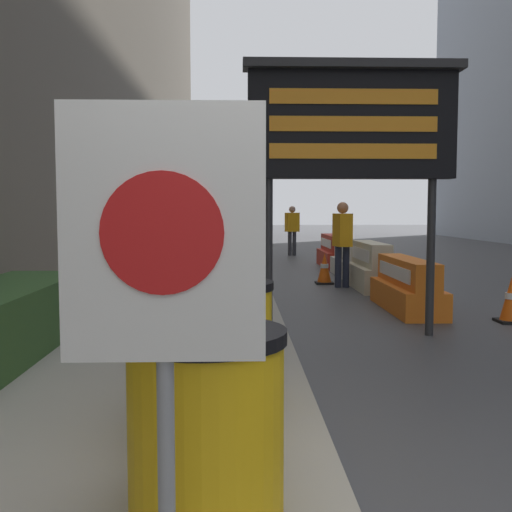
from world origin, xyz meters
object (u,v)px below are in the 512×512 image
Objects in this scene: warning_sign at (163,265)px; jersey_barrier_red_striped at (333,253)px; barrel_drum_foreground at (206,422)px; traffic_light_near_curb at (266,174)px; jersey_barrier_orange_near at (407,288)px; barrel_drum_middle at (199,369)px; barrel_drum_back at (225,337)px; jersey_barrier_white at (348,261)px; message_board at (352,125)px; jersey_barrier_cream at (371,268)px; traffic_cone_mid at (511,300)px; traffic_cone_near at (324,269)px; pedestrian_worker at (292,226)px; traffic_cone_far at (436,284)px; pedestrian_passerby at (342,237)px.

warning_sign is 14.31m from jersey_barrier_red_striped.
traffic_light_near_curb reaches higher than barrel_drum_foreground.
warning_sign is at bearing -111.95° from jersey_barrier_orange_near.
barrel_drum_back is at bearing 81.14° from barrel_drum_middle.
barrel_drum_middle is (-0.09, 0.90, 0.00)m from barrel_drum_foreground.
barrel_drum_back is 0.22× the size of traffic_light_near_curb.
jersey_barrier_orange_near is at bearing -90.00° from jersey_barrier_red_striped.
jersey_barrier_white is (2.65, 9.28, -0.22)m from barrel_drum_back.
barrel_drum_foreground is 1.00× the size of barrel_drum_middle.
barrel_drum_foreground is at bearing -91.48° from barrel_drum_back.
message_board is at bearing 71.61° from barrel_drum_foreground.
jersey_barrier_cream reaches higher than traffic_cone_mid.
barrel_drum_middle is at bearing -117.43° from jersey_barrier_orange_near.
traffic_cone_near is at bearing 78.83° from warning_sign.
warning_sign reaches higher than traffic_cone_near.
traffic_light_near_curb is 2.49m from pedestrian_worker.
message_board reaches higher than jersey_barrier_cream.
pedestrian_worker reaches higher than traffic_cone_mid.
barrel_drum_foreground and barrel_drum_back have the same top height.
barrel_drum_foreground and barrel_drum_middle have the same top height.
traffic_cone_near is at bearing 103.17° from jersey_barrier_orange_near.
barrel_drum_middle reaches higher than traffic_cone_near.
traffic_cone_far is (0.66, -1.86, -0.08)m from jersey_barrier_cream.
pedestrian_passerby is (-0.51, 2.73, 0.64)m from jersey_barrier_orange_near.
message_board is 0.84× the size of traffic_light_near_curb.
pedestrian_passerby is at bearing 81.22° from message_board.
jersey_barrier_white is 0.93× the size of jersey_barrier_red_striped.
message_board is 13.05m from pedestrian_worker.
barrel_drum_back reaches higher than jersey_barrier_orange_near.
traffic_light_near_curb is (-1.54, 5.58, 2.43)m from jersey_barrier_red_striped.
traffic_cone_mid is at bearing 42.36° from barrel_drum_back.
jersey_barrier_white is (1.21, 6.62, -2.18)m from message_board.
barrel_drum_back is at bearing -93.71° from traffic_light_near_curb.
barrel_drum_foreground is 0.49× the size of warning_sign.
barrel_drum_foreground is 0.40× the size of jersey_barrier_red_striped.
traffic_light_near_curb is at bearing 86.29° from barrel_drum_back.
traffic_cone_near is (-0.77, 0.82, -0.08)m from jersey_barrier_cream.
traffic_light_near_curb is (1.16, 18.92, 2.24)m from barrel_drum_foreground.
pedestrian_worker is at bearing 93.80° from jersey_barrier_orange_near.
jersey_barrier_orange_near is at bearing 62.57° from barrel_drum_middle.
traffic_cone_mid is at bearing -78.95° from traffic_light_near_curb.
barrel_drum_back is 0.26× the size of message_board.
pedestrian_worker is (0.47, 12.95, -1.54)m from message_board.
traffic_cone_near is at bearing -110.57° from pedestrian_worker.
jersey_barrier_orange_near is 3.34× the size of traffic_cone_near.
jersey_barrier_red_striped reaches higher than jersey_barrier_orange_near.
pedestrian_passerby is (2.19, 9.02, 0.43)m from barrel_drum_foreground.
jersey_barrier_white is at bearing 74.05° from barrel_drum_back.
pedestrian_worker is (2.06, 18.09, -0.36)m from warning_sign.
jersey_barrier_orange_near is 3.42× the size of traffic_cone_mid.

